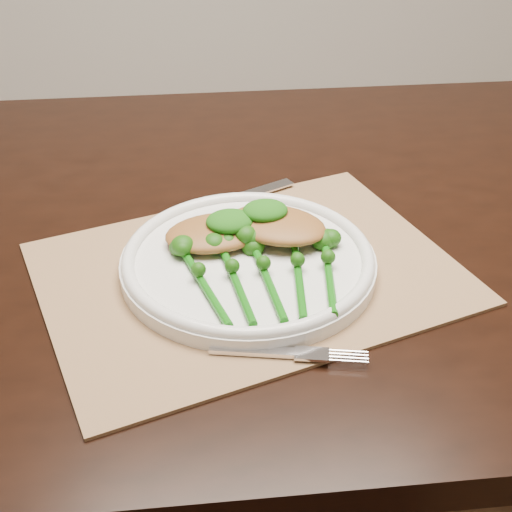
{
  "coord_description": "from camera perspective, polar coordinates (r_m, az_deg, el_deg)",
  "views": [
    {
      "loc": [
        -0.17,
        -0.74,
        1.23
      ],
      "look_at": [
        -0.07,
        -0.07,
        0.78
      ],
      "focal_mm": 50.0,
      "sensor_mm": 36.0,
      "label": 1
    }
  ],
  "objects": [
    {
      "name": "broccolini_bundle",
      "position": [
        0.78,
        0.96,
        -2.01
      ],
      "size": [
        0.17,
        0.18,
        0.04
      ],
      "rotation": [
        0.0,
        0.0,
        0.02
      ],
      "color": "#0F580B",
      "rests_on": "dinner_plate"
    },
    {
      "name": "chicken_fillet_left",
      "position": [
        0.85,
        -3.29,
        1.87
      ],
      "size": [
        0.13,
        0.1,
        0.02
      ],
      "primitive_type": "ellipsoid",
      "rotation": [
        0.0,
        0.0,
        0.13
      ],
      "color": "#935E2A",
      "rests_on": "dinner_plate"
    },
    {
      "name": "dinner_plate",
      "position": [
        0.83,
        -0.63,
        -0.34
      ],
      "size": [
        0.3,
        0.3,
        0.03
      ],
      "color": "white",
      "rests_on": "placemat"
    },
    {
      "name": "pesto_dollop_right",
      "position": [
        0.85,
        0.74,
        3.65
      ],
      "size": [
        0.05,
        0.05,
        0.02
      ],
      "primitive_type": "ellipsoid",
      "color": "#0F480A",
      "rests_on": "chicken_fillet_right"
    },
    {
      "name": "fork",
      "position": [
        0.72,
        3.44,
        -7.8
      ],
      "size": [
        0.16,
        0.05,
        0.0
      ],
      "rotation": [
        0.0,
        0.0,
        -0.23
      ],
      "color": "silver",
      "rests_on": "placemat"
    },
    {
      "name": "pesto_dollop_left",
      "position": [
        0.84,
        -2.11,
        2.79
      ],
      "size": [
        0.06,
        0.05,
        0.02
      ],
      "primitive_type": "ellipsoid",
      "color": "#0F480A",
      "rests_on": "chicken_fillet_left"
    },
    {
      "name": "placemat",
      "position": [
        0.83,
        -0.56,
        -1.38
      ],
      "size": [
        0.55,
        0.46,
        0.0
      ],
      "primitive_type": "cube",
      "rotation": [
        0.0,
        0.0,
        0.28
      ],
      "color": "#936E4B",
      "rests_on": "dining_table"
    },
    {
      "name": "knife",
      "position": [
        0.96,
        -3.36,
        4.07
      ],
      "size": [
        0.2,
        0.1,
        0.01
      ],
      "rotation": [
        0.0,
        0.0,
        0.42
      ],
      "color": "silver",
      "rests_on": "placemat"
    },
    {
      "name": "chicken_fillet_right",
      "position": [
        0.85,
        1.65,
        2.51
      ],
      "size": [
        0.15,
        0.13,
        0.02
      ],
      "primitive_type": "ellipsoid",
      "rotation": [
        0.0,
        0.0,
        -0.53
      ],
      "color": "#935E2A",
      "rests_on": "dinner_plate"
    },
    {
      "name": "dining_table",
      "position": [
        1.19,
        2.79,
        -12.13
      ],
      "size": [
        1.64,
        0.96,
        0.75
      ],
      "rotation": [
        0.0,
        0.0,
        -0.04
      ],
      "color": "black",
      "rests_on": "ground"
    }
  ]
}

